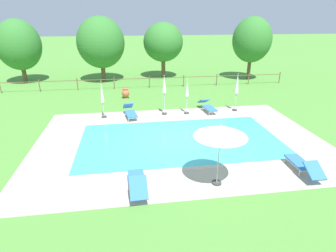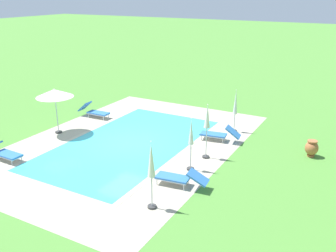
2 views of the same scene
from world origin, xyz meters
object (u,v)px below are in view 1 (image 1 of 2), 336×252
object	(u,v)px
terracotta_urn_near_fence	(126,93)
tree_west_mid	(163,42)
sun_lounger_north_far	(130,112)
patio_umbrella_closed_row_mid_west	(164,88)
patio_umbrella_closed_row_centre	(102,95)
tree_far_west	(252,40)
sun_lounger_north_mid	(303,164)
patio_umbrella_open_foreground	(221,131)
tree_east_mid	(101,43)
patio_umbrella_closed_row_mid_east	(187,92)
patio_umbrella_closed_row_west	(237,86)
sun_lounger_north_near_steps	(208,106)
sun_lounger_north_end	(137,182)
tree_centre	(19,45)

from	to	relation	value
terracotta_urn_near_fence	tree_west_mid	distance (m)	8.64
sun_lounger_north_far	patio_umbrella_closed_row_mid_west	xyz separation A→B (m)	(2.18, 0.24, 1.37)
patio_umbrella_closed_row_mid_west	patio_umbrella_closed_row_centre	size ratio (longest dim) A/B	1.09
tree_far_west	sun_lounger_north_far	bearing A→B (deg)	-141.39
sun_lounger_north_mid	patio_umbrella_closed_row_mid_west	distance (m)	9.14
sun_lounger_north_far	patio_umbrella_open_foreground	xyz separation A→B (m)	(3.06, -7.86, 1.78)
tree_west_mid	patio_umbrella_open_foreground	bearing A→B (deg)	-91.61
patio_umbrella_open_foreground	tree_east_mid	distance (m)	19.39
patio_umbrella_closed_row_mid_east	tree_west_mid	xyz separation A→B (m)	(-0.01, 11.30, 2.02)
patio_umbrella_closed_row_west	tree_west_mid	xyz separation A→B (m)	(-3.33, 11.18, 1.81)
sun_lounger_north_far	tree_east_mid	size ratio (longest dim) A/B	0.35
patio_umbrella_closed_row_mid_east	tree_far_west	xyz separation A→B (m)	(8.24, 9.30, 2.31)
sun_lounger_north_far	tree_far_west	bearing A→B (deg)	38.61
sun_lounger_north_far	patio_umbrella_closed_row_centre	world-z (taller)	patio_umbrella_closed_row_centre
patio_umbrella_open_foreground	patio_umbrella_closed_row_mid_west	size ratio (longest dim) A/B	0.96
patio_umbrella_closed_row_mid_west	tree_east_mid	size ratio (longest dim) A/B	0.43
terracotta_urn_near_fence	tree_far_west	bearing A→B (deg)	22.80
sun_lounger_north_mid	patio_umbrella_open_foreground	world-z (taller)	patio_umbrella_open_foreground
sun_lounger_north_near_steps	patio_umbrella_closed_row_west	distance (m)	2.27
sun_lounger_north_near_steps	patio_umbrella_open_foreground	distance (m)	8.72
patio_umbrella_open_foreground	terracotta_urn_near_fence	bearing A→B (deg)	105.19
patio_umbrella_closed_row_mid_west	patio_umbrella_closed_row_west	bearing A→B (deg)	0.52
sun_lounger_north_end	terracotta_urn_near_fence	xyz separation A→B (m)	(-0.34, 12.25, 0.04)
sun_lounger_north_end	tree_far_west	bearing A→B (deg)	55.82
patio_umbrella_open_foreground	tree_east_mid	xyz separation A→B (m)	(-5.37, 18.57, 1.44)
patio_umbrella_open_foreground	patio_umbrella_closed_row_mid_west	xyz separation A→B (m)	(-0.88, 8.11, -0.41)
patio_umbrella_closed_row_west	tree_far_west	bearing A→B (deg)	61.79
patio_umbrella_closed_row_west	terracotta_urn_near_fence	bearing A→B (deg)	150.39
patio_umbrella_closed_row_mid_east	tree_west_mid	bearing A→B (deg)	90.06
patio_umbrella_closed_row_centre	terracotta_urn_near_fence	xyz separation A→B (m)	(1.37, 4.16, -1.01)
sun_lounger_north_end	tree_east_mid	distance (m)	19.01
patio_umbrella_closed_row_mid_east	tree_east_mid	bearing A→B (deg)	119.33
sun_lounger_north_near_steps	sun_lounger_north_far	size ratio (longest dim) A/B	1.02
sun_lounger_north_far	terracotta_urn_near_fence	world-z (taller)	sun_lounger_north_far
patio_umbrella_closed_row_west	terracotta_urn_near_fence	world-z (taller)	patio_umbrella_closed_row_west
sun_lounger_north_near_steps	patio_umbrella_closed_row_centre	bearing A→B (deg)	-178.25
sun_lounger_north_near_steps	patio_umbrella_closed_row_mid_west	world-z (taller)	patio_umbrella_closed_row_mid_west
patio_umbrella_open_foreground	tree_far_west	size ratio (longest dim) A/B	0.41
sun_lounger_north_near_steps	patio_umbrella_closed_row_mid_east	bearing A→B (deg)	-170.25
patio_umbrella_open_foreground	terracotta_urn_near_fence	world-z (taller)	patio_umbrella_open_foreground
patio_umbrella_open_foreground	sun_lounger_north_near_steps	bearing A→B (deg)	76.24
patio_umbrella_closed_row_west	patio_umbrella_closed_row_centre	distance (m)	8.57
tree_west_mid	tree_centre	xyz separation A→B (m)	(-13.24, -0.27, -0.04)
sun_lounger_north_mid	tree_west_mid	xyz separation A→B (m)	(-3.12, 19.03, 3.12)
patio_umbrella_open_foreground	tree_east_mid	size ratio (longest dim) A/B	0.41
patio_umbrella_closed_row_west	sun_lounger_north_end	bearing A→B (deg)	-130.03
patio_umbrella_closed_row_mid_west	tree_east_mid	distance (m)	11.54
patio_umbrella_closed_row_mid_east	tree_centre	bearing A→B (deg)	140.24
sun_lounger_north_far	tree_centre	world-z (taller)	tree_centre
sun_lounger_north_near_steps	patio_umbrella_open_foreground	size ratio (longest dim) A/B	0.88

